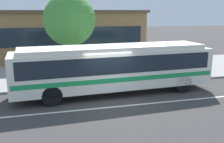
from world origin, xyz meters
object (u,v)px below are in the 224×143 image
object	(u,v)px
pedestrian_walking_along_curb	(163,60)
street_tree_near_stop	(69,20)
pedestrian_waiting_near_sign	(64,64)
pedestrian_standing_by_tree	(84,64)
transit_bus	(114,66)

from	to	relation	value
pedestrian_walking_along_curb	street_tree_near_stop	xyz separation A→B (m)	(-6.49, 1.21, 2.82)
pedestrian_waiting_near_sign	street_tree_near_stop	size ratio (longest dim) A/B	0.30
pedestrian_waiting_near_sign	pedestrian_standing_by_tree	xyz separation A→B (m)	(1.21, -0.62, 0.04)
transit_bus	pedestrian_waiting_near_sign	distance (m)	4.29
pedestrian_standing_by_tree	street_tree_near_stop	distance (m)	3.33
pedestrian_waiting_near_sign	pedestrian_walking_along_curb	size ratio (longest dim) A/B	1.02
pedestrian_standing_by_tree	transit_bus	bearing A→B (deg)	-67.27
transit_bus	pedestrian_waiting_near_sign	size ratio (longest dim) A/B	6.55
transit_bus	pedestrian_standing_by_tree	xyz separation A→B (m)	(-1.21, 2.89, -0.41)
pedestrian_waiting_near_sign	pedestrian_standing_by_tree	distance (m)	1.36
pedestrian_standing_by_tree	street_tree_near_stop	xyz separation A→B (m)	(-0.66, 1.73, 2.76)
pedestrian_standing_by_tree	pedestrian_waiting_near_sign	bearing A→B (deg)	152.89
pedestrian_waiting_near_sign	pedestrian_standing_by_tree	bearing A→B (deg)	-27.11
transit_bus	pedestrian_waiting_near_sign	world-z (taller)	transit_bus
pedestrian_standing_by_tree	street_tree_near_stop	bearing A→B (deg)	110.97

